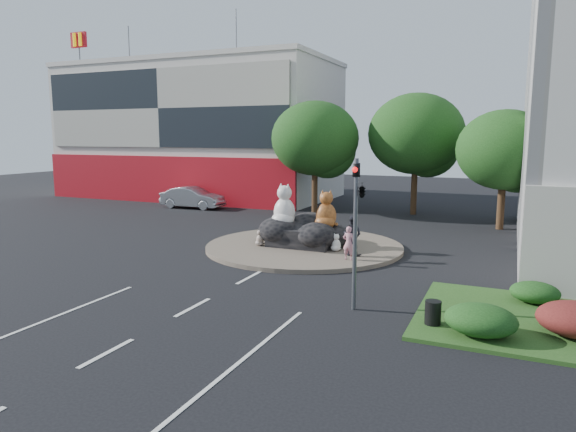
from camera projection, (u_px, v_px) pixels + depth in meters
name	position (u px, v px, depth m)	size (l,w,h in m)	color
ground	(193.00, 308.00, 17.21)	(120.00, 120.00, 0.00)	black
roundabout_island	(304.00, 247.00, 26.24)	(10.00, 10.00, 0.20)	brown
rock_plinth	(304.00, 236.00, 26.16)	(3.20, 2.60, 0.90)	black
shophouse_block	(199.00, 131.00, 48.66)	(25.20, 12.30, 17.40)	beige
tree_left	(316.00, 142.00, 37.92)	(6.46, 6.46, 8.27)	#382314
tree_mid	(417.00, 138.00, 36.89)	(6.84, 6.84, 8.76)	#382314
tree_right	(505.00, 154.00, 31.03)	(5.70, 5.70, 7.30)	#382314
hedge_near_green	(481.00, 320.00, 14.45)	(2.00, 1.60, 0.90)	#163B12
hedge_back_green	(535.00, 292.00, 17.30)	(1.60, 1.28, 0.72)	#163B12
traffic_light	(359.00, 202.00, 16.43)	(0.44, 1.24, 5.00)	#595B60
cat_white	(284.00, 205.00, 26.12)	(1.34, 1.16, 2.23)	silver
cat_tabby	(326.00, 209.00, 25.59)	(1.18, 1.02, 1.96)	#AB5723
kitten_calico	(260.00, 237.00, 25.94)	(0.51, 0.44, 0.85)	beige
kitten_white	(336.00, 242.00, 24.77)	(0.52, 0.45, 0.87)	white
pedestrian_pink	(349.00, 243.00, 22.94)	(0.55, 0.36, 1.52)	#CA8393
pedestrian_dark	(352.00, 235.00, 23.77)	(0.92, 0.71, 1.88)	#22222A
parked_car	(193.00, 198.00, 40.78)	(1.79, 5.15, 1.70)	#9FA1A6
litter_bin	(433.00, 313.00, 15.33)	(0.48, 0.48, 0.72)	black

